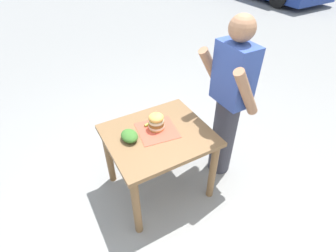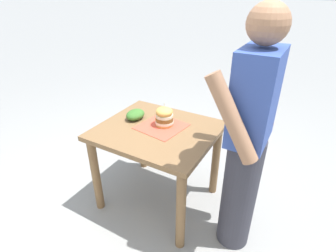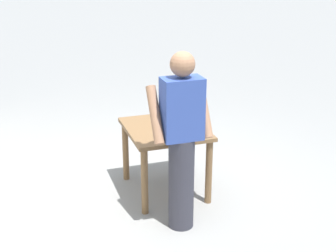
{
  "view_description": "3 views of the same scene",
  "coord_description": "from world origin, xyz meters",
  "px_view_note": "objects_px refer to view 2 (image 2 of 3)",
  "views": [
    {
      "loc": [
        1.59,
        -0.8,
        2.26
      ],
      "look_at": [
        0.0,
        0.1,
        0.79
      ],
      "focal_mm": 28.0,
      "sensor_mm": 36.0,
      "label": 1
    },
    {
      "loc": [
        1.54,
        0.98,
        1.75
      ],
      "look_at": [
        0.0,
        0.1,
        0.79
      ],
      "focal_mm": 28.0,
      "sensor_mm": 36.0,
      "label": 2
    },
    {
      "loc": [
        1.43,
        4.38,
        2.47
      ],
      "look_at": [
        0.0,
        0.1,
        0.79
      ],
      "focal_mm": 50.0,
      "sensor_mm": 36.0,
      "label": 3
    }
  ],
  "objects_px": {
    "pickle_spear": "(165,119)",
    "diner_across_table": "(247,141)",
    "side_salad": "(135,115)",
    "sandwich": "(164,116)",
    "patio_table": "(157,143)"
  },
  "relations": [
    {
      "from": "pickle_spear",
      "to": "diner_across_table",
      "type": "height_order",
      "value": "diner_across_table"
    },
    {
      "from": "side_salad",
      "to": "sandwich",
      "type": "bearing_deg",
      "value": 94.19
    },
    {
      "from": "diner_across_table",
      "to": "side_salad",
      "type": "bearing_deg",
      "value": -97.87
    },
    {
      "from": "pickle_spear",
      "to": "patio_table",
      "type": "bearing_deg",
      "value": 7.4
    },
    {
      "from": "sandwich",
      "to": "pickle_spear",
      "type": "xyz_separation_m",
      "value": [
        -0.08,
        -0.04,
        -0.07
      ]
    },
    {
      "from": "pickle_spear",
      "to": "diner_across_table",
      "type": "relative_size",
      "value": 0.05
    },
    {
      "from": "patio_table",
      "to": "sandwich",
      "type": "bearing_deg",
      "value": 163.95
    },
    {
      "from": "sandwich",
      "to": "diner_across_table",
      "type": "xyz_separation_m",
      "value": [
        0.15,
        0.7,
        0.06
      ]
    },
    {
      "from": "sandwich",
      "to": "patio_table",
      "type": "bearing_deg",
      "value": -16.05
    },
    {
      "from": "sandwich",
      "to": "diner_across_table",
      "type": "bearing_deg",
      "value": 77.52
    },
    {
      "from": "diner_across_table",
      "to": "sandwich",
      "type": "bearing_deg",
      "value": -102.48
    },
    {
      "from": "pickle_spear",
      "to": "side_salad",
      "type": "distance_m",
      "value": 0.25
    },
    {
      "from": "patio_table",
      "to": "pickle_spear",
      "type": "xyz_separation_m",
      "value": [
        -0.15,
        -0.02,
        0.15
      ]
    },
    {
      "from": "sandwich",
      "to": "pickle_spear",
      "type": "distance_m",
      "value": 0.11
    },
    {
      "from": "pickle_spear",
      "to": "diner_across_table",
      "type": "xyz_separation_m",
      "value": [
        0.23,
        0.74,
        0.13
      ]
    }
  ]
}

